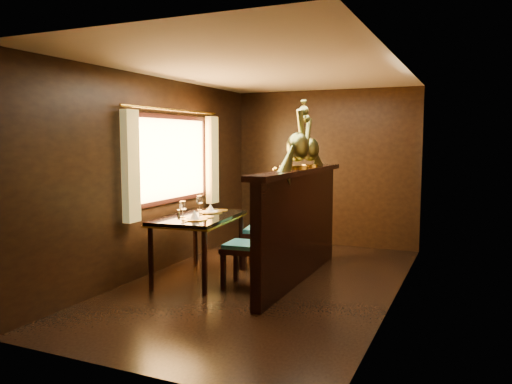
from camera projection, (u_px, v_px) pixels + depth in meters
ground at (265, 283)px, 5.94m from camera, size 5.00×5.00×0.00m
room_shell at (259, 150)px, 5.83m from camera, size 3.04×5.04×2.52m
partition at (299, 222)px, 6.01m from camera, size 0.26×2.70×1.36m
dining_table at (199, 221)px, 6.09m from camera, size 0.93×1.40×0.98m
chair_left at (255, 229)px, 5.70m from camera, size 0.51×0.53×1.32m
chair_right at (272, 215)px, 6.59m from camera, size 0.58×0.60×1.37m
peacock_left at (298, 134)px, 5.83m from camera, size 0.26×0.69×0.82m
peacock_right at (310, 139)px, 6.27m from camera, size 0.22×0.60×0.71m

